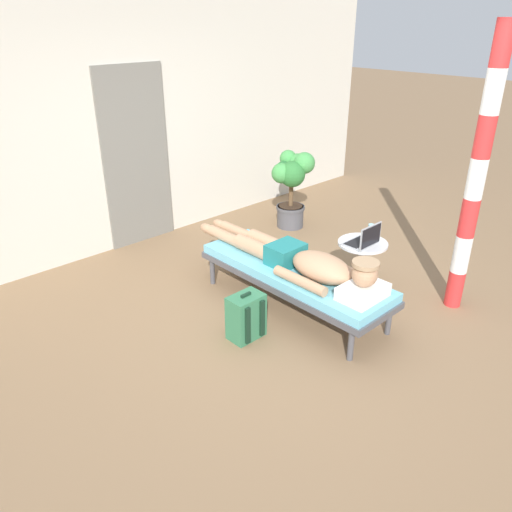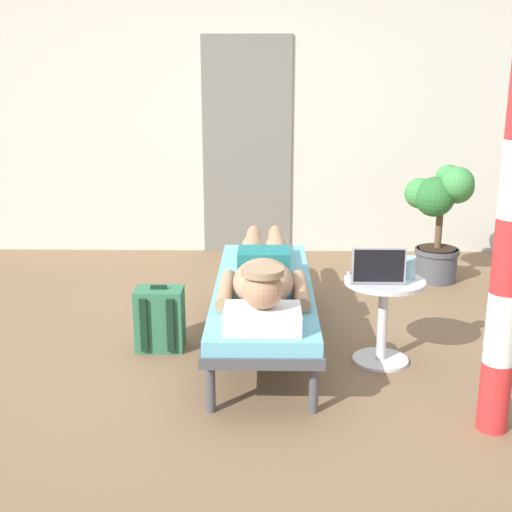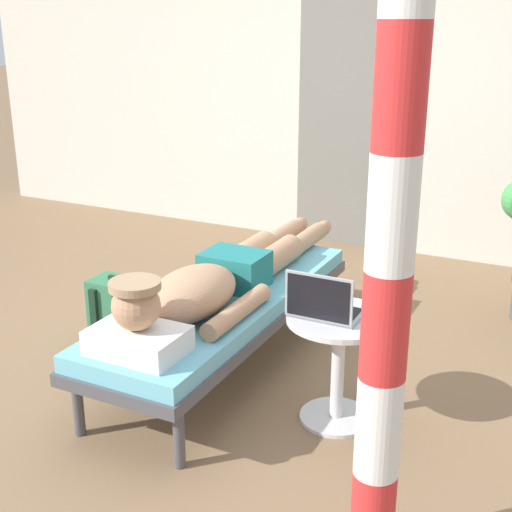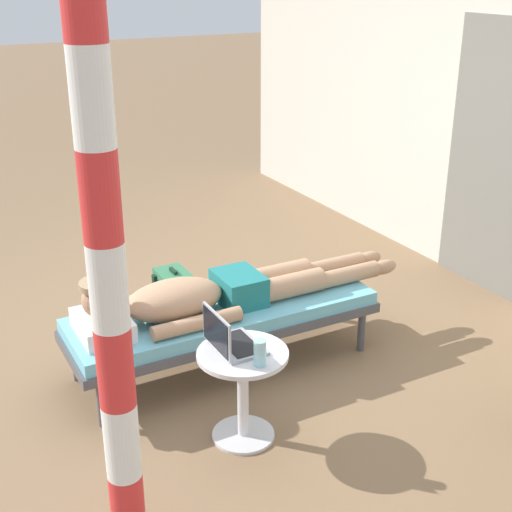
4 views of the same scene
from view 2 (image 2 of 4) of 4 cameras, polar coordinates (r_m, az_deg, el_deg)
The scene contains 10 objects.
ground_plane at distance 4.25m, azimuth -2.54°, elevation -8.12°, with size 40.00×40.00×0.00m, color #846647.
house_wall_back at distance 6.43m, azimuth 0.83°, elevation 12.40°, with size 7.60×0.20×2.70m, color beige.
house_door_panel at distance 6.35m, azimuth -0.79°, elevation 9.37°, with size 0.84×0.03×2.04m, color slate.
lounge_chair at distance 4.21m, azimuth 0.64°, elevation -3.32°, with size 0.63×1.95×0.42m.
person_reclining at distance 4.07m, azimuth 0.64°, elevation -1.42°, with size 0.53×2.17×0.33m.
side_table at distance 4.04m, azimuth 10.90°, elevation -4.27°, with size 0.48×0.48×0.52m.
laptop at distance 3.91m, azimuth 10.33°, elevation -1.42°, with size 0.31×0.24×0.23m.
drink_glass at distance 4.02m, azimuth 13.14°, elevation -0.99°, with size 0.06×0.06×0.14m, color #99D8E5.
backpack at distance 4.26m, azimuth -8.26°, elevation -5.40°, with size 0.30×0.26×0.42m.
potted_plant at distance 5.65m, azimuth 15.59°, elevation 3.86°, with size 0.57×0.52×0.99m.
Camera 2 is at (0.26, -3.89, 1.71)m, focal length 46.46 mm.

